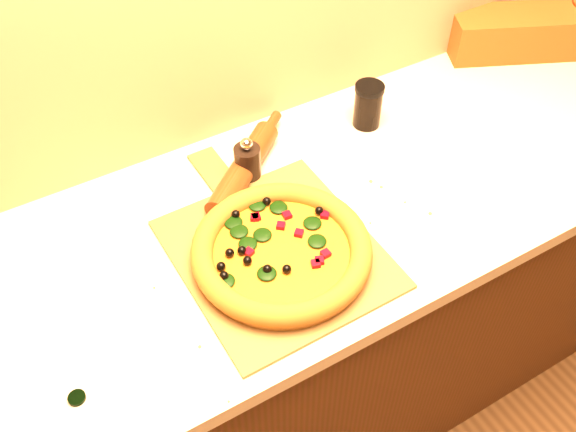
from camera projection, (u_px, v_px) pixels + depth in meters
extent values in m
cube|color=#472B0F|center=(286.00, 334.00, 1.74)|extent=(2.80, 0.65, 0.86)
cube|color=beige|center=(286.00, 222.00, 1.41)|extent=(2.84, 0.68, 0.04)
cube|color=brown|center=(277.00, 253.00, 1.32)|extent=(0.39, 0.44, 0.01)
cube|color=brown|center=(216.00, 173.00, 1.49)|extent=(0.07, 0.17, 0.01)
cylinder|color=#B3722C|center=(282.00, 256.00, 1.30)|extent=(0.35, 0.35, 0.02)
cylinder|color=orange|center=(282.00, 252.00, 1.29)|extent=(0.29, 0.29, 0.01)
torus|color=brown|center=(282.00, 249.00, 1.29)|extent=(0.37, 0.37, 0.05)
ellipsoid|color=black|center=(296.00, 229.00, 1.32)|extent=(0.04, 0.04, 0.01)
sphere|color=black|center=(268.00, 263.00, 1.25)|extent=(0.02, 0.02, 0.02)
cube|color=maroon|center=(305.00, 263.00, 1.26)|extent=(0.02, 0.02, 0.01)
cylinder|color=black|center=(77.00, 398.00, 1.10)|extent=(0.04, 0.04, 0.01)
cylinder|color=black|center=(248.00, 163.00, 1.45)|extent=(0.06, 0.06, 0.09)
sphere|color=silver|center=(246.00, 144.00, 1.41)|extent=(0.03, 0.03, 0.03)
cylinder|color=#5F3110|center=(243.00, 169.00, 1.46)|extent=(0.26, 0.23, 0.06)
cylinder|color=#5F3110|center=(272.00, 123.00, 1.57)|extent=(0.07, 0.06, 0.02)
cylinder|color=#5F3110|center=(210.00, 223.00, 1.35)|extent=(0.07, 0.06, 0.02)
cube|color=brown|center=(527.00, 32.00, 1.80)|extent=(0.45, 0.31, 0.12)
cylinder|color=black|center=(368.00, 107.00, 1.58)|extent=(0.07, 0.07, 0.10)
cylinder|color=black|center=(370.00, 88.00, 1.54)|extent=(0.07, 0.07, 0.01)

